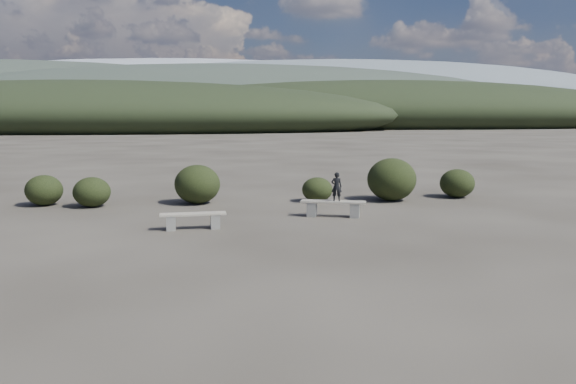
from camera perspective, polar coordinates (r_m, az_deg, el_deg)
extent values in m
plane|color=#2F2B25|center=(11.68, 0.50, -7.79)|extent=(1200.00, 1200.00, 0.00)
cube|color=gray|center=(15.69, -11.80, -3.09)|extent=(0.28, 0.37, 0.40)
cube|color=gray|center=(15.72, -7.41, -2.96)|extent=(0.28, 0.37, 0.40)
cube|color=gray|center=(15.65, -9.63, -2.22)|extent=(1.83, 0.53, 0.05)
cube|color=gray|center=(17.42, 2.44, -1.75)|extent=(0.37, 0.45, 0.44)
cube|color=gray|center=(17.31, 6.80, -1.86)|extent=(0.37, 0.45, 0.44)
cube|color=gray|center=(17.31, 4.62, -1.00)|extent=(2.03, 0.94, 0.06)
imported|color=black|center=(17.24, 4.95, 0.55)|extent=(0.36, 0.27, 0.89)
ellipsoid|color=black|center=(20.22, -19.30, 0.00)|extent=(1.25, 1.25, 1.02)
ellipsoid|color=black|center=(20.03, -9.20, 0.79)|extent=(1.60, 1.60, 1.37)
ellipsoid|color=black|center=(20.22, 2.99, 0.25)|extent=(1.11, 1.11, 0.88)
ellipsoid|color=black|center=(20.78, 10.49, 1.27)|extent=(1.78, 1.78, 1.56)
ellipsoid|color=black|center=(22.15, 16.81, 0.85)|extent=(1.30, 1.30, 1.08)
ellipsoid|color=black|center=(21.13, -23.54, 0.16)|extent=(1.25, 1.25, 1.06)
ellipsoid|color=black|center=(103.90, -19.48, 7.35)|extent=(110.00, 40.00, 12.00)
ellipsoid|color=black|center=(126.48, 10.65, 7.92)|extent=(120.00, 44.00, 14.00)
ellipsoid|color=#2F3A30|center=(171.18, -5.76, 8.77)|extent=(190.00, 64.00, 24.00)
ellipsoid|color=slate|center=(319.29, 6.86, 9.22)|extent=(340.00, 110.00, 44.00)
ellipsoid|color=#969CA9|center=(412.27, -10.25, 9.26)|extent=(460.00, 140.00, 56.00)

